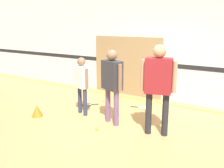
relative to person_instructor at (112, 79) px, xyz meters
The scene contains 13 objects.
ground_plane 1.03m from the person_instructor, 23.51° to the left, with size 16.00×16.00×0.00m, color tan.
wall_back 2.37m from the person_instructor, 85.35° to the left, with size 16.00×0.07×3.20m.
wall_panel 2.39m from the person_instructor, 110.98° to the left, with size 2.26×0.05×1.78m.
floor_stripe 2.19m from the person_instructor, 84.51° to the left, with size 14.40×0.10×0.01m.
person_instructor is the anchor object (origin of this frame).
person_student_left 0.94m from the person_instructor, behind, with size 0.50×0.34×1.39m.
person_student_right 1.06m from the person_instructor, ahead, with size 0.66×0.40×1.79m.
racket_spare_on_floor 1.64m from the person_instructor, 83.69° to the left, with size 0.51×0.36×0.03m.
racket_second_spare 1.73m from the person_instructor, 150.15° to the left, with size 0.43×0.40×0.03m.
tennis_ball_near_instructor 1.09m from the person_instructor, 98.15° to the right, with size 0.07×0.07×0.07m, color #CCE038.
tennis_ball_by_spare_racket 1.54m from the person_instructor, 75.64° to the left, with size 0.07×0.07×0.07m, color #CCE038.
tennis_ball_stray_left 1.85m from the person_instructor, 130.81° to the left, with size 0.07×0.07×0.07m, color #CCE038.
training_cone 2.03m from the person_instructor, 161.37° to the right, with size 0.27×0.27×0.28m.
Camera 1 is at (2.57, -4.49, 2.18)m, focal length 40.00 mm.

